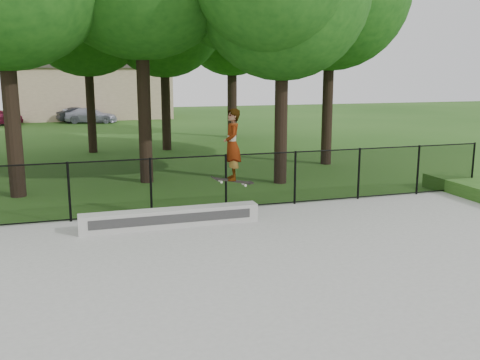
# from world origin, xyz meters

# --- Properties ---
(ground) EXTENTS (100.00, 100.00, 0.00)m
(ground) POSITION_xyz_m (0.00, 0.00, 0.00)
(ground) COLOR #234D15
(ground) RESTS_ON ground
(concrete_slab) EXTENTS (14.00, 12.00, 0.06)m
(concrete_slab) POSITION_xyz_m (0.00, 0.00, 0.03)
(concrete_slab) COLOR gray
(concrete_slab) RESTS_ON ground
(grind_ledge) EXTENTS (4.26, 0.40, 0.44)m
(grind_ledge) POSITION_xyz_m (-1.71, 4.70, 0.28)
(grind_ledge) COLOR #AAAAA5
(grind_ledge) RESTS_ON concrete_slab
(car_b) EXTENTS (3.21, 1.82, 1.10)m
(car_b) POSITION_xyz_m (-3.17, 34.39, 0.55)
(car_b) COLOR black
(car_b) RESTS_ON ground
(car_c) EXTENTS (3.69, 2.21, 1.09)m
(car_c) POSITION_xyz_m (-2.43, 33.55, 0.55)
(car_c) COLOR #A8A8BE
(car_c) RESTS_ON ground
(skater_airborne) EXTENTS (0.83, 0.68, 1.87)m
(skater_airborne) POSITION_xyz_m (-0.24, 4.51, 1.97)
(skater_airborne) COLOR black
(skater_airborne) RESTS_ON ground
(chainlink_fence) EXTENTS (16.06, 0.06, 1.50)m
(chainlink_fence) POSITION_xyz_m (0.00, 5.90, 0.81)
(chainlink_fence) COLOR black
(chainlink_fence) RESTS_ON concrete_slab
(distant_building) EXTENTS (12.40, 6.40, 4.30)m
(distant_building) POSITION_xyz_m (-2.00, 38.00, 2.16)
(distant_building) COLOR #CAAC8E
(distant_building) RESTS_ON ground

